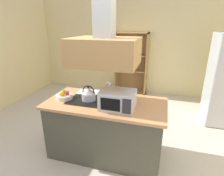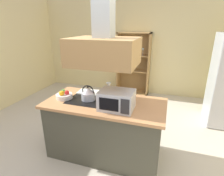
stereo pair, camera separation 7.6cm
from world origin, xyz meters
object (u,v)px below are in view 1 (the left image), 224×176
object	(u,v)px
cutting_board	(88,92)
fruit_bowl	(64,96)
microwave	(118,100)
wine_glass_on_counter	(109,86)
dish_cabinet	(131,67)
kettle	(89,94)

from	to	relation	value
cutting_board	fruit_bowl	size ratio (longest dim) A/B	1.35
microwave	cutting_board	bearing A→B (deg)	144.97
cutting_board	wine_glass_on_counter	bearing A→B (deg)	2.16
dish_cabinet	microwave	xyz separation A→B (m)	(0.36, -2.94, 0.25)
kettle	cutting_board	xyz separation A→B (m)	(-0.13, 0.28, -0.09)
kettle	wine_glass_on_counter	world-z (taller)	kettle
wine_glass_on_counter	cutting_board	bearing A→B (deg)	-177.84
dish_cabinet	kettle	world-z (taller)	dish_cabinet
wine_glass_on_counter	fruit_bowl	world-z (taller)	wine_glass_on_counter
microwave	wine_glass_on_counter	bearing A→B (deg)	120.70
dish_cabinet	cutting_board	world-z (taller)	dish_cabinet
cutting_board	fruit_bowl	distance (m)	0.42
wine_glass_on_counter	fruit_bowl	bearing A→B (deg)	-149.62
kettle	microwave	size ratio (longest dim) A/B	0.50
fruit_bowl	wine_glass_on_counter	bearing A→B (deg)	30.38
kettle	microwave	distance (m)	0.52
cutting_board	wine_glass_on_counter	xyz separation A→B (m)	(0.36, 0.01, 0.14)
kettle	fruit_bowl	bearing A→B (deg)	-170.80
dish_cabinet	kettle	distance (m)	2.79
cutting_board	wine_glass_on_counter	size ratio (longest dim) A/B	1.65
dish_cabinet	fruit_bowl	distance (m)	2.89
fruit_bowl	microwave	bearing A→B (deg)	-6.40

